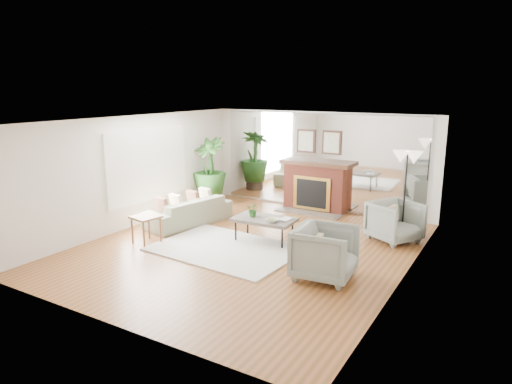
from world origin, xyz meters
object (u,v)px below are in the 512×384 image
Objects in this scene: potted_ficus at (210,170)px; floor_lamp at (407,164)px; coffee_table at (264,220)px; armchair_back at (395,221)px; armchair_front at (325,253)px; side_table at (146,220)px; fireplace at (315,185)px; sofa at (189,211)px.

floor_lamp is at bearing -1.14° from potted_ficus.
armchair_back is at bearing 31.63° from coffee_table.
side_table is (-3.77, -0.23, 0.04)m from armchair_front.
armchair_back is at bearing 32.34° from side_table.
side_table is at bearing 88.37° from armchair_front.
potted_ficus is at bearing -159.52° from fireplace.
armchair_front is at bearing -64.24° from fireplace.
armchair_back is (4.41, 1.22, 0.11)m from sofa.
sofa is 2.15× the size of armchair_front.
sofa is 1.14× the size of floor_lamp.
fireplace reaches higher than potted_ficus.
fireplace is at bearing 152.92° from sofa.
armchair_front is (-0.52, -2.48, 0.03)m from armchair_back.
sofa is (-2.02, -2.60, -0.35)m from fireplace.
armchair_back is (2.29, 1.41, -0.05)m from coffee_table.
floor_lamp is (2.47, -1.07, 0.91)m from fireplace.
fireplace is 1.59× the size of coffee_table.
potted_ficus reaches higher than coffee_table.
floor_lamp is at bearing 35.91° from coffee_table.
fireplace is 0.98× the size of sofa.
sofa is at bearing 94.59° from side_table.
side_table is (-1.90, -4.10, -0.18)m from fireplace.
side_table is (0.12, -1.50, 0.18)m from sofa.
potted_ficus is (-0.58, 1.63, 0.67)m from sofa.
coffee_table is 1.42× the size of armchair_back.
coffee_table is 0.71× the size of potted_ficus.
armchair_front is (3.89, -1.27, 0.14)m from sofa.
armchair_front is at bearing -31.32° from coffee_table.
armchair_front is at bearing -161.28° from armchair_back.
fireplace is at bearing 20.48° from potted_ficus.
fireplace is 3.31m from sofa.
fireplace is 3.45× the size of side_table.
coffee_table is 1.33× the size of armchair_front.
armchair_front reaches higher than sofa.
side_table is 0.33× the size of potted_ficus.
side_table is at bearing -77.42° from potted_ficus.
armchair_back is 2.54m from armchair_front.
armchair_front reaches higher than coffee_table.
potted_ficus is 0.99× the size of floor_lamp.
coffee_table is 2.39m from side_table.
potted_ficus is at bearing 145.99° from coffee_table.
sofa is 3.52× the size of side_table.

